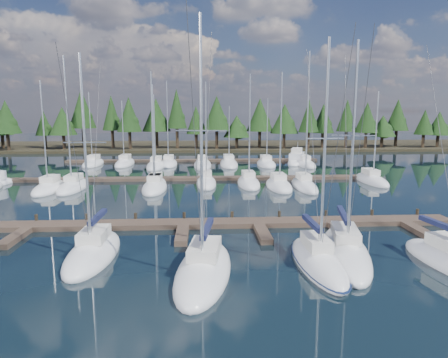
{
  "coord_description": "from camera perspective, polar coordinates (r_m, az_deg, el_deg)",
  "views": [
    {
      "loc": [
        1.46,
        -13.3,
        9.19
      ],
      "look_at": [
        3.5,
        22.0,
        3.16
      ],
      "focal_mm": 32.0,
      "sensor_mm": 36.0,
      "label": 1
    }
  ],
  "objects": [
    {
      "name": "motor_yacht_right",
      "position": [
        72.26,
        10.35,
        2.61
      ],
      "size": [
        5.83,
        9.54,
        4.52
      ],
      "color": "silver",
      "rests_on": "ground"
    },
    {
      "name": "back_sailboat_rows",
      "position": [
        58.65,
        -4.96,
        0.88
      ],
      "size": [
        50.09,
        32.44,
        16.72
      ],
      "color": "silver",
      "rests_on": "ground"
    },
    {
      "name": "far_shore",
      "position": [
        103.69,
        -4.11,
        4.73
      ],
      "size": [
        220.0,
        30.0,
        0.6
      ],
      "primitive_type": "cube",
      "color": "black",
      "rests_on": "ground"
    },
    {
      "name": "main_dock",
      "position": [
        31.98,
        -5.83,
        -6.69
      ],
      "size": [
        44.0,
        6.13,
        0.9
      ],
      "color": "#48382D",
      "rests_on": "ground"
    },
    {
      "name": "front_sailboat_3",
      "position": [
        23.3,
        -2.9,
        -12.79
      ],
      "size": [
        4.32,
        9.79,
        14.85
      ],
      "color": "silver",
      "rests_on": "ground"
    },
    {
      "name": "front_sailboat_4",
      "position": [
        25.13,
        13.22,
        -11.32
      ],
      "size": [
        2.61,
        8.66,
        13.94
      ],
      "color": "silver",
      "rests_on": "ground"
    },
    {
      "name": "ground",
      "position": [
        44.28,
        -5.12,
        -2.34
      ],
      "size": [
        260.0,
        260.0,
        0.0
      ],
      "primitive_type": "plane",
      "color": "black",
      "rests_on": "ground"
    },
    {
      "name": "front_sailboat_2",
      "position": [
        27.21,
        -18.17,
        -9.92
      ],
      "size": [
        3.02,
        8.44,
        13.32
      ],
      "color": "silver",
      "rests_on": "ground"
    },
    {
      "name": "front_sailboat_5",
      "position": [
        27.27,
        16.97,
        -9.82
      ],
      "size": [
        4.91,
        10.69,
        14.07
      ],
      "color": "silver",
      "rests_on": "ground"
    },
    {
      "name": "tree_line",
      "position": [
        93.53,
        -4.33,
        8.61
      ],
      "size": [
        187.38,
        11.74,
        13.68
      ],
      "color": "black",
      "rests_on": "far_shore"
    },
    {
      "name": "back_docks",
      "position": [
        63.54,
        -4.59,
        1.51
      ],
      "size": [
        50.0,
        21.8,
        0.4
      ],
      "color": "#48382D",
      "rests_on": "ground"
    }
  ]
}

